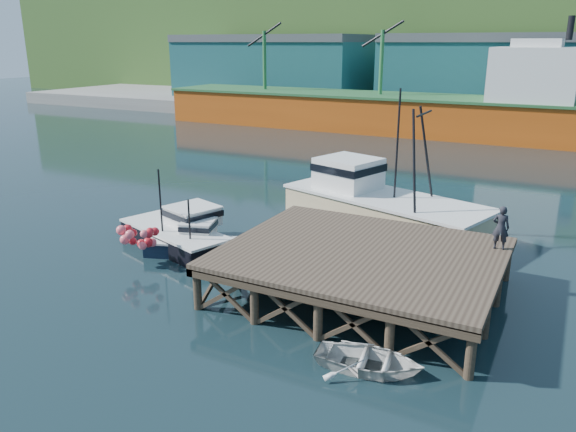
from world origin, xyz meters
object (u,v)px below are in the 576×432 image
Objects in this scene: boat_navy at (195,242)px; boat_black at (179,231)px; trawler at (380,202)px; dockworker at (501,228)px; dinghy at (369,360)px.

boat_navy is 0.70× the size of boat_black.
trawler is at bearing 59.16° from boat_black.
dockworker is at bearing -9.50° from boat_navy.
dinghy is 9.71m from dockworker.
dockworker is at bearing -21.35° from trawler.
trawler is 3.57× the size of dinghy.
boat_navy is at bearing 54.35° from dinghy.
dinghy is at bearing -46.06° from boat_navy.
boat_black is 2.07× the size of dinghy.
boat_navy is 1.45× the size of dinghy.
boat_navy reaches higher than dinghy.
dinghy is at bearing -55.24° from trawler.
trawler is (7.62, 8.43, 1.11)m from boat_navy.
trawler reaches higher than dockworker.
boat_navy is 1.67m from boat_black.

